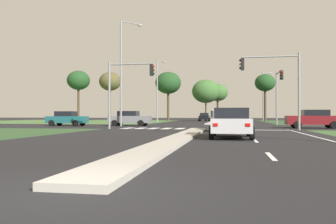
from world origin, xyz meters
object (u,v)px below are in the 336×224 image
(traffic_signal_far_right, at_px, (278,88))
(traffic_signal_near_left, at_px, (125,83))
(car_white_sixth, at_px, (228,121))
(street_lamp_fourth, at_px, (264,94))
(treeline_third, at_px, (168,83))
(street_lamp_third, at_px, (158,88))
(treeline_second, at_px, (110,82))
(treeline_fourth, at_px, (218,93))
(car_grey_second, at_px, (130,118))
(car_teal_fourth, at_px, (67,118))
(treeline_fifth, at_px, (206,91))
(pedestrian_at_median, at_px, (212,115))
(car_silver_third, at_px, (231,123))
(traffic_signal_near_right, at_px, (277,77))
(car_maroon_fifth, at_px, (314,119))
(treeline_sixth, at_px, (265,83))
(street_lamp_second, at_px, (123,68))
(treeline_near, at_px, (78,81))
(car_black_near, at_px, (204,117))

(traffic_signal_far_right, height_order, traffic_signal_near_left, traffic_signal_far_right)
(car_white_sixth, height_order, street_lamp_fourth, street_lamp_fourth)
(traffic_signal_far_right, distance_m, traffic_signal_near_left, 18.12)
(treeline_third, bearing_deg, street_lamp_third, -86.72)
(street_lamp_fourth, bearing_deg, car_white_sixth, -98.27)
(treeline_second, height_order, treeline_fourth, treeline_second)
(car_grey_second, height_order, car_teal_fourth, car_grey_second)
(treeline_fifth, bearing_deg, treeline_fourth, 34.29)
(car_grey_second, relative_size, street_lamp_third, 0.46)
(car_teal_fourth, relative_size, pedestrian_at_median, 2.37)
(pedestrian_at_median, height_order, treeline_fifth, treeline_fifth)
(traffic_signal_near_left, relative_size, street_lamp_fourth, 0.60)
(car_silver_third, relative_size, traffic_signal_near_right, 0.77)
(car_maroon_fifth, distance_m, street_lamp_fourth, 37.75)
(traffic_signal_near_right, distance_m, pedestrian_at_median, 17.26)
(treeline_sixth, bearing_deg, car_maroon_fifth, -88.45)
(pedestrian_at_median, bearing_deg, car_teal_fourth, 11.18)
(car_teal_fourth, height_order, pedestrian_at_median, pedestrian_at_median)
(traffic_signal_far_right, xyz_separation_m, treeline_second, (-28.48, 26.48, 3.62))
(car_silver_third, bearing_deg, street_lamp_fourth, 82.97)
(street_lamp_second, distance_m, treeline_second, 33.77)
(treeline_second, bearing_deg, pedestrian_at_median, -46.52)
(treeline_third, height_order, treeline_fourth, treeline_third)
(street_lamp_third, xyz_separation_m, treeline_sixth, (17.33, 12.63, 1.50))
(street_lamp_fourth, bearing_deg, treeline_near, -175.54)
(car_black_near, distance_m, traffic_signal_near_left, 38.81)
(treeline_fourth, bearing_deg, street_lamp_second, -104.17)
(car_white_sixth, height_order, treeline_second, treeline_second)
(street_lamp_second, xyz_separation_m, street_lamp_third, (-0.06, 18.52, -0.64))
(car_silver_third, xyz_separation_m, traffic_signal_far_right, (5.16, 21.78, 3.33))
(traffic_signal_far_right, bearing_deg, traffic_signal_near_left, -139.63)
(treeline_fourth, xyz_separation_m, treeline_sixth, (8.66, -2.93, 1.45))
(car_teal_fourth, height_order, car_maroon_fifth, car_maroon_fifth)
(car_maroon_fifth, bearing_deg, treeline_sixth, 1.55)
(car_maroon_fifth, xyz_separation_m, traffic_signal_near_left, (-15.82, -4.34, 3.02))
(car_teal_fourth, xyz_separation_m, street_lamp_second, (6.04, 0.27, 5.26))
(car_silver_third, bearing_deg, car_white_sixth, 91.44)
(treeline_fifth, bearing_deg, traffic_signal_near_left, -95.89)
(car_teal_fourth, height_order, traffic_signal_far_right, traffic_signal_far_right)
(car_maroon_fifth, bearing_deg, treeline_fifth, 18.53)
(traffic_signal_near_left, bearing_deg, traffic_signal_far_right, 40.37)
(treeline_fourth, bearing_deg, street_lamp_third, -119.12)
(treeline_fourth, bearing_deg, car_maroon_fifth, -75.34)
(car_grey_second, relative_size, treeline_second, 0.47)
(car_black_near, bearing_deg, car_maroon_fifth, 109.31)
(car_black_near, bearing_deg, car_grey_second, 79.24)
(treeline_near, xyz_separation_m, treeline_second, (6.97, -0.75, -0.37))
(traffic_signal_near_right, distance_m, street_lamp_second, 16.20)
(pedestrian_at_median, bearing_deg, treeline_fourth, -111.04)
(treeline_fourth, height_order, treeline_sixth, treeline_sixth)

